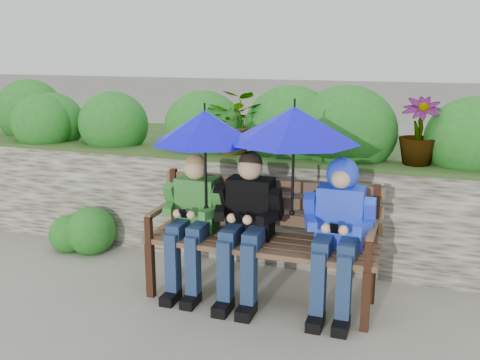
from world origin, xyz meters
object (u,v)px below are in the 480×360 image
(boy_left, at_px, (192,216))
(umbrella_right, at_px, (294,125))
(park_bench, at_px, (263,232))
(boy_right, at_px, (338,223))
(boy_middle, at_px, (247,219))
(umbrella_left, at_px, (205,127))

(boy_left, distance_m, umbrella_right, 1.17)
(park_bench, bearing_deg, boy_right, -7.62)
(boy_middle, xyz_separation_m, umbrella_left, (-0.35, 0.00, 0.74))
(park_bench, xyz_separation_m, boy_middle, (-0.11, -0.10, 0.12))
(park_bench, xyz_separation_m, umbrella_right, (0.25, -0.06, 0.91))
(boy_middle, bearing_deg, boy_right, 1.13)
(boy_middle, xyz_separation_m, umbrella_right, (0.37, 0.04, 0.79))
(boy_left, height_order, boy_middle, boy_middle)
(boy_middle, distance_m, boy_right, 0.74)
(boy_left, height_order, umbrella_left, umbrella_left)
(boy_right, bearing_deg, boy_left, -179.57)
(boy_left, xyz_separation_m, umbrella_right, (0.85, 0.03, 0.81))
(boy_right, bearing_deg, boy_middle, -178.87)
(park_bench, bearing_deg, umbrella_right, -13.76)
(park_bench, relative_size, umbrella_left, 2.13)
(umbrella_right, bearing_deg, boy_left, -177.94)
(boy_left, relative_size, umbrella_right, 1.17)
(umbrella_right, bearing_deg, umbrella_left, -177.35)
(boy_middle, bearing_deg, park_bench, 41.22)
(umbrella_left, bearing_deg, boy_middle, -0.42)
(boy_middle, distance_m, umbrella_left, 0.82)
(boy_right, xyz_separation_m, umbrella_left, (-1.09, -0.01, 0.70))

